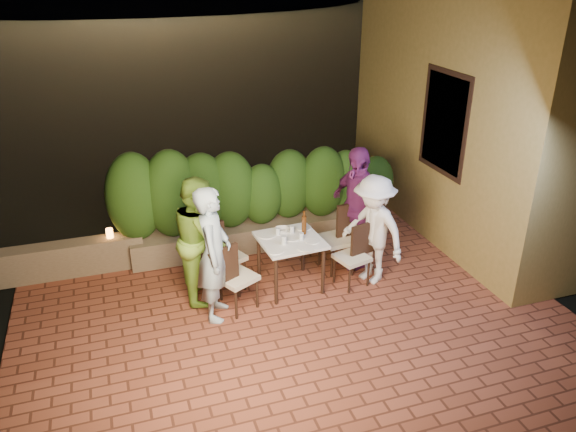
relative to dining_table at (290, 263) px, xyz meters
name	(u,v)px	position (x,y,z in m)	size (l,w,h in m)	color
ground	(300,328)	(-0.19, -0.95, -0.40)	(400.00, 400.00, 0.00)	black
terrace_floor	(288,310)	(-0.19, -0.45, -0.45)	(7.00, 6.00, 0.15)	brown
building_wall	(475,79)	(3.41, 1.05, 2.12)	(1.60, 5.00, 5.00)	#9F843E
window_pane	(446,123)	(2.63, 0.55, 1.62)	(0.08, 1.00, 1.40)	black
window_frame	(445,123)	(2.62, 0.55, 1.62)	(0.06, 1.15, 1.55)	black
planter	(264,233)	(0.01, 1.35, -0.17)	(4.20, 0.55, 0.40)	brown
hedge	(263,190)	(0.01, 1.35, 0.57)	(4.00, 0.70, 1.10)	#214211
parapet	(66,259)	(-2.99, 1.35, -0.12)	(2.20, 0.30, 0.50)	brown
hill	(132,41)	(1.81, 59.05, -4.38)	(52.00, 40.00, 22.00)	black
dining_table	(290,263)	(0.00, 0.00, 0.00)	(0.83, 0.83, 0.75)	white
plate_nw	(275,251)	(-0.30, -0.27, 0.38)	(0.22, 0.22, 0.01)	white
plate_sw	(267,235)	(-0.28, 0.20, 0.38)	(0.25, 0.25, 0.01)	white
plate_ne	(312,241)	(0.25, -0.17, 0.38)	(0.20, 0.20, 0.01)	white
plate_se	(303,227)	(0.29, 0.27, 0.38)	(0.22, 0.22, 0.01)	white
plate_centre	(292,238)	(0.03, 0.01, 0.38)	(0.22, 0.22, 0.01)	white
plate_front	(306,248)	(0.11, -0.33, 0.38)	(0.22, 0.22, 0.01)	white
glass_nw	(284,240)	(-0.13, -0.12, 0.44)	(0.07, 0.07, 0.12)	silver
glass_sw	(278,232)	(-0.13, 0.17, 0.43)	(0.06, 0.06, 0.10)	silver
glass_ne	(301,236)	(0.13, -0.08, 0.43)	(0.06, 0.06, 0.11)	silver
glass_se	(292,229)	(0.08, 0.16, 0.43)	(0.06, 0.06, 0.11)	silver
beer_bottle	(304,223)	(0.23, 0.09, 0.55)	(0.07, 0.07, 0.34)	#46230B
bowl	(282,230)	(-0.03, 0.26, 0.40)	(0.19, 0.19, 0.05)	white
chair_left_front	(237,276)	(-0.83, -0.28, 0.11)	(0.45, 0.45, 0.96)	black
chair_left_back	(223,255)	(-0.89, 0.23, 0.15)	(0.49, 0.49, 1.06)	black
chair_right_front	(352,256)	(0.84, -0.22, 0.07)	(0.41, 0.41, 0.90)	black
chair_right_back	(338,238)	(0.82, 0.26, 0.13)	(0.47, 0.47, 1.02)	black
diner_blue	(214,254)	(-1.12, -0.35, 0.52)	(0.65, 0.43, 1.78)	#9FBBCD
diner_green	(200,239)	(-1.20, 0.18, 0.49)	(0.84, 0.65, 1.73)	#87BD3B
diner_white	(373,230)	(1.15, -0.19, 0.42)	(1.03, 0.59, 1.59)	white
diner_purple	(356,207)	(1.12, 0.32, 0.55)	(1.08, 0.45, 1.85)	#712569
parapet_lamp	(110,233)	(-2.34, 1.35, 0.20)	(0.10, 0.10, 0.14)	orange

